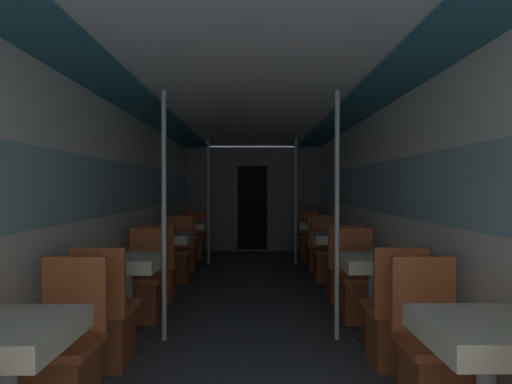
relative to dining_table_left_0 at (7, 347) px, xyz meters
name	(u,v)px	position (x,y,z in m)	size (l,w,h in m)	color
wall_left	(126,207)	(-0.36, 2.84, 0.51)	(0.05, 9.95, 2.25)	silver
wall_right	(377,206)	(2.58, 2.84, 0.51)	(0.05, 9.95, 2.25)	silver
ceiling_panel	(251,109)	(1.11, 2.84, 1.65)	(2.94, 9.95, 0.07)	silver
bulkhead_far	(252,199)	(1.11, 6.82, 0.48)	(2.89, 0.09, 2.25)	slate
dining_table_left_0	(7,347)	(0.00, 0.00, 0.00)	(0.57, 0.57, 0.76)	#4C4C51
chair_left_far_0	(63,369)	(0.00, 0.54, -0.34)	(0.40, 0.40, 0.94)	brown
dining_table_left_1	(128,269)	(0.00, 1.76, 0.00)	(0.57, 0.57, 0.76)	#4C4C51
chair_left_near_1	(106,328)	(0.00, 1.23, -0.34)	(0.40, 0.40, 0.94)	brown
chair_left_far_1	(144,292)	(0.00, 2.30, -0.34)	(0.40, 0.40, 0.94)	brown
support_pole_left_1	(164,216)	(0.33, 1.76, 0.48)	(0.04, 0.04, 2.25)	silver
dining_table_left_2	(169,242)	(0.00, 3.53, 0.00)	(0.57, 0.57, 0.76)	#4C4C51
chair_left_near_2	(160,277)	(0.00, 2.99, -0.34)	(0.40, 0.40, 0.94)	brown
chair_left_far_2	(177,261)	(0.00, 4.07, -0.34)	(0.40, 0.40, 0.94)	brown
dining_table_left_3	(190,229)	(0.00, 5.29, 0.00)	(0.57, 0.57, 0.76)	#4C4C51
chair_left_near_3	(185,253)	(0.00, 4.75, -0.34)	(0.40, 0.40, 0.94)	brown
chair_left_far_3	(195,244)	(0.00, 5.83, -0.34)	(0.40, 0.40, 0.94)	brown
support_pole_left_3	(208,202)	(0.33, 5.29, 0.48)	(0.04, 0.04, 2.25)	silver
dining_table_right_0	(487,346)	(2.22, 0.00, 0.00)	(0.57, 0.57, 0.76)	#4C4C51
chair_right_far_0	(434,368)	(2.22, 0.54, -0.34)	(0.40, 0.40, 0.94)	brown
dining_table_right_1	(373,269)	(2.22, 1.76, 0.00)	(0.57, 0.57, 0.76)	#4C4C51
chair_right_near_1	(394,328)	(2.22, 1.23, -0.34)	(0.40, 0.40, 0.94)	brown
chair_right_far_1	(357,291)	(2.22, 2.30, -0.34)	(0.40, 0.40, 0.94)	brown
support_pole_right_1	(337,215)	(1.89, 1.76, 0.48)	(0.04, 0.04, 2.25)	silver
dining_table_right_2	(334,242)	(2.22, 3.53, 0.00)	(0.57, 0.57, 0.76)	#4C4C51
chair_right_near_2	(343,277)	(2.22, 2.99, -0.34)	(0.40, 0.40, 0.94)	brown
chair_right_far_2	(326,260)	(2.22, 4.07, -0.34)	(0.40, 0.40, 0.94)	brown
dining_table_right_3	(314,229)	(2.22, 5.29, 0.00)	(0.57, 0.57, 0.76)	#4C4C51
chair_right_near_3	(319,253)	(2.22, 4.75, -0.34)	(0.40, 0.40, 0.94)	brown
chair_right_far_3	(310,244)	(2.22, 5.83, -0.34)	(0.40, 0.40, 0.94)	brown
support_pole_right_3	(296,202)	(1.89, 5.29, 0.48)	(0.04, 0.04, 2.25)	silver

